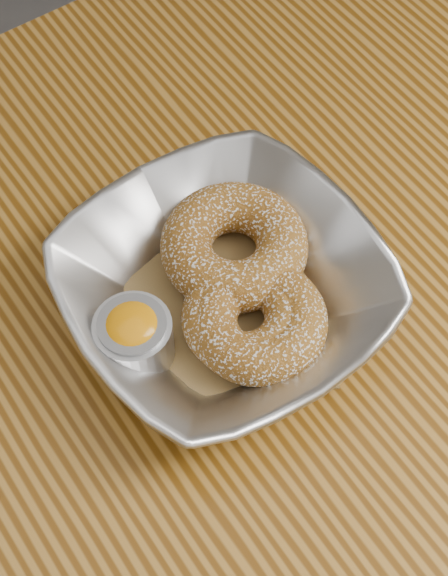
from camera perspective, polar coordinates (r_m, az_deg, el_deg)
table at (r=0.69m, az=-2.80°, el=-12.19°), size 1.20×0.80×0.75m
serving_bowl at (r=0.61m, az=0.00°, el=-0.16°), size 0.22×0.22×0.05m
parchment at (r=0.63m, az=0.00°, el=-0.99°), size 0.20×0.20×0.00m
donut_back at (r=0.63m, az=0.66°, el=2.74°), size 0.13×0.13×0.04m
donut_front at (r=0.60m, az=1.38°, el=-1.91°), size 0.10×0.10×0.03m
donut_extra at (r=0.60m, az=2.22°, el=-2.16°), size 0.11×0.11×0.03m
ramekin at (r=0.59m, az=-5.84°, el=-3.15°), size 0.05×0.05×0.05m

